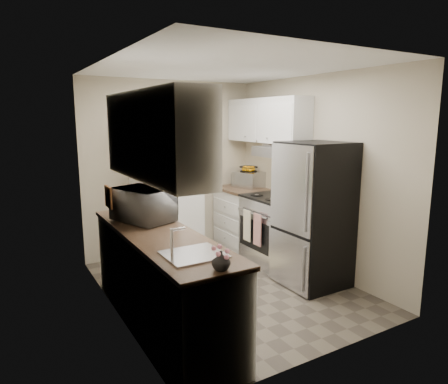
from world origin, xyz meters
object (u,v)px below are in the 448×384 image
object	(u,v)px
electric_range	(274,229)
microwave	(144,205)
refrigerator	(314,215)
pantry_cabinet	(167,188)
toaster_oven	(249,180)
wine_bottle	(118,203)

from	to	relation	value
electric_range	microwave	distance (m)	2.06
refrigerator	microwave	xyz separation A→B (m)	(-1.91, 0.47, 0.24)
electric_range	refrigerator	world-z (taller)	refrigerator
electric_range	pantry_cabinet	bearing A→B (deg)	141.78
microwave	toaster_oven	bearing A→B (deg)	-82.39
pantry_cabinet	electric_range	bearing A→B (deg)	-38.22
microwave	wine_bottle	distance (m)	0.39
electric_range	microwave	xyz separation A→B (m)	(-1.94, -0.33, 0.61)
microwave	wine_bottle	xyz separation A→B (m)	(-0.17, 0.34, -0.03)
pantry_cabinet	toaster_oven	size ratio (longest dim) A/B	4.78
electric_range	wine_bottle	distance (m)	2.19
electric_range	microwave	world-z (taller)	microwave
wine_bottle	microwave	bearing A→B (deg)	-63.09
refrigerator	toaster_oven	distance (m)	1.62
pantry_cabinet	toaster_oven	bearing A→B (deg)	-5.51
electric_range	wine_bottle	world-z (taller)	wine_bottle
pantry_cabinet	toaster_oven	distance (m)	1.30
toaster_oven	electric_range	bearing A→B (deg)	-115.19
wine_bottle	refrigerator	bearing A→B (deg)	-21.47
pantry_cabinet	toaster_oven	world-z (taller)	pantry_cabinet
pantry_cabinet	wine_bottle	world-z (taller)	pantry_cabinet
electric_range	microwave	size ratio (longest dim) A/B	1.83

